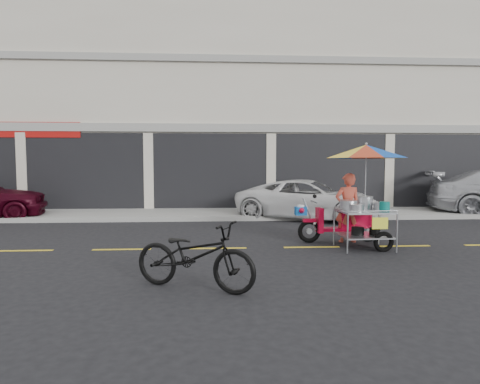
{
  "coord_description": "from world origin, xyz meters",
  "views": [
    {
      "loc": [
        -2.03,
        -8.36,
        1.78
      ],
      "look_at": [
        -1.5,
        0.6,
        1.15
      ],
      "focal_mm": 30.0,
      "sensor_mm": 36.0,
      "label": 1
    }
  ],
  "objects": [
    {
      "name": "sidewalk",
      "position": [
        0.0,
        5.5,
        0.07
      ],
      "size": [
        45.0,
        3.0,
        0.15
      ],
      "primitive_type": "cube",
      "color": "gray",
      "rests_on": "ground"
    },
    {
      "name": "shophouse_block",
      "position": [
        2.82,
        10.59,
        4.24
      ],
      "size": [
        36.0,
        8.11,
        10.4
      ],
      "color": "beige",
      "rests_on": "ground"
    },
    {
      "name": "near_bicycle",
      "position": [
        -2.34,
        -2.74,
        0.49
      ],
      "size": [
        1.96,
        1.36,
        0.98
      ],
      "primitive_type": "imported",
      "rotation": [
        0.0,
        0.0,
        1.14
      ],
      "color": "black",
      "rests_on": "ground"
    },
    {
      "name": "centerline",
      "position": [
        0.0,
        0.0,
        0.0
      ],
      "size": [
        42.0,
        0.1,
        0.01
      ],
      "primitive_type": "cube",
      "color": "gold",
      "rests_on": "ground"
    },
    {
      "name": "ground",
      "position": [
        0.0,
        0.0,
        0.0
      ],
      "size": [
        90.0,
        90.0,
        0.0
      ],
      "primitive_type": "plane",
      "color": "black"
    },
    {
      "name": "food_vendor_rig",
      "position": [
        1.02,
        0.1,
        1.4
      ],
      "size": [
        2.25,
        1.76,
        2.24
      ],
      "rotation": [
        0.0,
        0.0,
        0.03
      ],
      "color": "black",
      "rests_on": "ground"
    },
    {
      "name": "white_pickup",
      "position": [
        0.94,
        4.34,
        0.64
      ],
      "size": [
        5.06,
        3.85,
        1.28
      ],
      "primitive_type": "imported",
      "rotation": [
        0.0,
        0.0,
        1.14
      ],
      "color": "silver",
      "rests_on": "ground"
    }
  ]
}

